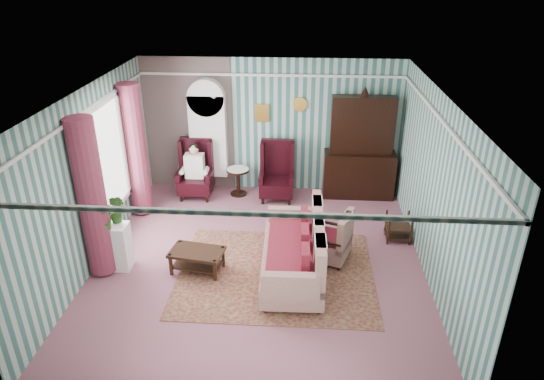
# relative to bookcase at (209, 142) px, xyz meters

# --- Properties ---
(floor) EXTENTS (6.00, 6.00, 0.00)m
(floor) POSITION_rel_bookcase_xyz_m (1.35, -2.84, -1.12)
(floor) COLOR #824C59
(floor) RESTS_ON ground
(room_shell) EXTENTS (5.53, 6.02, 2.91)m
(room_shell) POSITION_rel_bookcase_xyz_m (0.73, -2.66, 0.89)
(room_shell) COLOR #396862
(room_shell) RESTS_ON ground
(bookcase) EXTENTS (0.80, 0.28, 2.24)m
(bookcase) POSITION_rel_bookcase_xyz_m (0.00, 0.00, 0.00)
(bookcase) COLOR white
(bookcase) RESTS_ON floor
(dresser_hutch) EXTENTS (1.50, 0.56, 2.36)m
(dresser_hutch) POSITION_rel_bookcase_xyz_m (3.25, -0.12, 0.06)
(dresser_hutch) COLOR black
(dresser_hutch) RESTS_ON floor
(wingback_left) EXTENTS (0.76, 0.80, 1.25)m
(wingback_left) POSITION_rel_bookcase_xyz_m (-0.25, -0.39, -0.50)
(wingback_left) COLOR black
(wingback_left) RESTS_ON floor
(wingback_right) EXTENTS (0.76, 0.80, 1.25)m
(wingback_right) POSITION_rel_bookcase_xyz_m (1.50, -0.39, -0.50)
(wingback_right) COLOR black
(wingback_right) RESTS_ON floor
(seated_woman) EXTENTS (0.44, 0.40, 1.18)m
(seated_woman) POSITION_rel_bookcase_xyz_m (-0.25, -0.39, -0.53)
(seated_woman) COLOR white
(seated_woman) RESTS_ON floor
(round_side_table) EXTENTS (0.50, 0.50, 0.60)m
(round_side_table) POSITION_rel_bookcase_xyz_m (0.65, -0.24, -0.82)
(round_side_table) COLOR black
(round_side_table) RESTS_ON floor
(nest_table) EXTENTS (0.45, 0.38, 0.54)m
(nest_table) POSITION_rel_bookcase_xyz_m (3.82, -1.94, -0.85)
(nest_table) COLOR black
(nest_table) RESTS_ON floor
(plant_stand) EXTENTS (0.55, 0.35, 0.80)m
(plant_stand) POSITION_rel_bookcase_xyz_m (-1.05, -3.14, -0.72)
(plant_stand) COLOR silver
(plant_stand) RESTS_ON floor
(rug) EXTENTS (3.20, 2.60, 0.01)m
(rug) POSITION_rel_bookcase_xyz_m (1.65, -3.14, -1.11)
(rug) COLOR #4E1C1A
(rug) RESTS_ON floor
(sofa) EXTENTS (1.10, 2.17, 1.00)m
(sofa) POSITION_rel_bookcase_xyz_m (1.92, -3.18, -0.62)
(sofa) COLOR beige
(sofa) RESTS_ON floor
(floral_armchair) EXTENTS (1.08, 1.00, 0.95)m
(floral_armchair) POSITION_rel_bookcase_xyz_m (2.52, -2.64, -0.64)
(floral_armchair) COLOR beige
(floral_armchair) RESTS_ON floor
(coffee_table) EXTENTS (0.94, 0.65, 0.39)m
(coffee_table) POSITION_rel_bookcase_xyz_m (0.35, -3.16, -0.93)
(coffee_table) COLOR black
(coffee_table) RESTS_ON floor
(potted_plant_a) EXTENTS (0.42, 0.39, 0.39)m
(potted_plant_a) POSITION_rel_bookcase_xyz_m (-1.05, -3.28, -0.13)
(potted_plant_a) COLOR #1F4E18
(potted_plant_a) RESTS_ON plant_stand
(potted_plant_b) EXTENTS (0.34, 0.31, 0.51)m
(potted_plant_b) POSITION_rel_bookcase_xyz_m (-0.94, -3.03, -0.07)
(potted_plant_b) COLOR #19511D
(potted_plant_b) RESTS_ON plant_stand
(potted_plant_c) EXTENTS (0.22, 0.22, 0.36)m
(potted_plant_c) POSITION_rel_bookcase_xyz_m (-1.12, -3.09, -0.14)
(potted_plant_c) COLOR #215219
(potted_plant_c) RESTS_ON plant_stand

